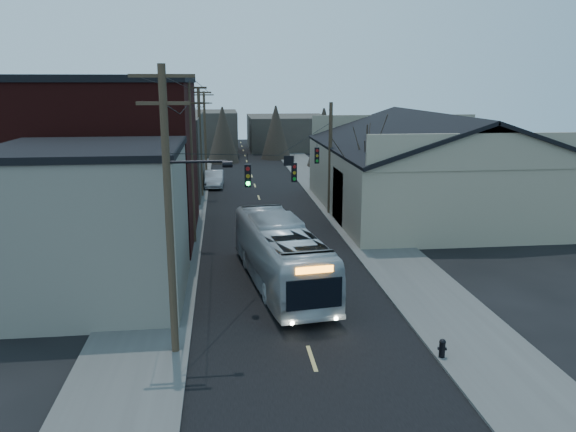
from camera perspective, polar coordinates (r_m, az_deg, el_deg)
name	(u,v)px	position (r m, az deg, el deg)	size (l,w,h in m)	color
ground	(321,387)	(19.54, 3.39, -16.97)	(160.00, 160.00, 0.00)	black
road_surface	(260,202)	(47.73, -2.83, 1.41)	(9.00, 110.00, 0.02)	black
sidewalk_left	(183,203)	(47.74, -10.64, 1.26)	(4.00, 110.00, 0.12)	#474744
sidewalk_right	(335,200)	(48.56, 4.85, 1.65)	(4.00, 110.00, 0.12)	#474744
building_clapboard	(93,226)	(27.04, -19.16, -1.01)	(8.00, 8.00, 7.00)	slate
building_brick	(113,162)	(37.57, -17.32, 5.30)	(10.00, 12.00, 10.00)	black
building_left_far	(152,154)	(53.38, -13.61, 6.12)	(9.00, 14.00, 7.00)	#36302B
warehouse	(431,178)	(45.16, 14.31, 3.79)	(16.16, 20.60, 7.73)	gray
building_far_left	(202,133)	(81.94, -8.77, 8.38)	(10.00, 12.00, 6.00)	#36302B
building_far_right	(288,132)	(87.49, -0.01, 8.50)	(12.00, 14.00, 5.00)	#36302B
bare_tree	(366,178)	(38.34, 7.90, 3.81)	(0.40, 0.40, 7.20)	black
utility_lines	(222,153)	(41.04, -6.72, 6.38)	(11.24, 45.28, 10.50)	#382B1E
bus	(281,254)	(27.83, -0.74, -3.92)	(2.69, 11.51, 3.21)	#AFB6BB
parked_car	(214,179)	(55.16, -7.49, 3.76)	(1.67, 4.80, 1.58)	#AFB1B7
fire_hydrant	(442,347)	(21.69, 15.40, -12.74)	(0.34, 0.24, 0.71)	black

